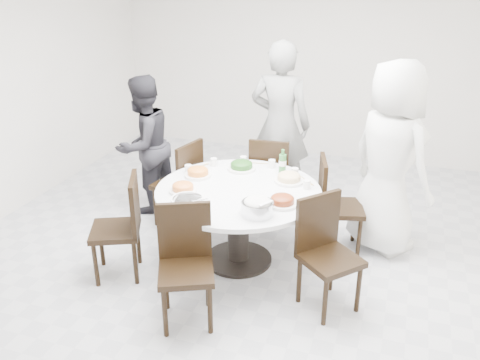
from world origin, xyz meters
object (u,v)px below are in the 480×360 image
(chair_s, at_px, (186,269))
(chair_sw, at_px, (115,228))
(chair_se, at_px, (331,257))
(chair_ne, at_px, (341,206))
(chair_n, at_px, (271,177))
(rice_bowl, at_px, (257,208))
(chair_nw, at_px, (177,183))
(soup_bowl, at_px, (188,203))
(dining_table, at_px, (238,226))
(diner_left, at_px, (144,145))
(diner_middle, at_px, (280,125))
(beverage_bottle, at_px, (283,161))
(diner_right, at_px, (390,159))

(chair_s, bearing_deg, chair_sw, 130.47)
(chair_s, height_order, chair_se, same)
(chair_ne, height_order, chair_sw, same)
(chair_n, distance_m, rice_bowl, 1.48)
(chair_n, relative_size, chair_s, 1.00)
(chair_se, bearing_deg, chair_nw, 103.92)
(chair_sw, relative_size, soup_bowl, 3.39)
(dining_table, height_order, chair_n, chair_n)
(diner_left, bearing_deg, diner_middle, 131.38)
(chair_nw, relative_size, chair_sw, 1.00)
(chair_nw, bearing_deg, beverage_bottle, 102.46)
(chair_s, height_order, beverage_bottle, beverage_bottle)
(chair_nw, height_order, chair_sw, same)
(chair_se, xyz_separation_m, soup_bowl, (-1.20, -0.05, 0.32))
(chair_s, relative_size, diner_right, 0.51)
(chair_se, height_order, beverage_bottle, beverage_bottle)
(chair_nw, relative_size, diner_right, 0.51)
(chair_s, distance_m, soup_bowl, 0.60)
(chair_ne, distance_m, diner_middle, 1.31)
(chair_nw, distance_m, rice_bowl, 1.54)
(diner_right, height_order, beverage_bottle, diner_right)
(diner_right, xyz_separation_m, rice_bowl, (-0.96, -1.14, -0.13))
(chair_s, relative_size, chair_se, 1.00)
(chair_ne, distance_m, soup_bowl, 1.56)
(rice_bowl, bearing_deg, chair_ne, 58.98)
(diner_right, relative_size, soup_bowl, 6.66)
(dining_table, xyz_separation_m, chair_s, (-0.10, -0.96, 0.10))
(chair_ne, distance_m, chair_sw, 2.12)
(beverage_bottle, bearing_deg, diner_left, 171.47)
(chair_s, relative_size, rice_bowl, 3.62)
(chair_ne, height_order, diner_left, diner_left)
(dining_table, bearing_deg, chair_s, -95.92)
(chair_s, bearing_deg, diner_left, 101.75)
(chair_se, relative_size, diner_middle, 0.50)
(chair_se, distance_m, diner_middle, 2.10)
(diner_left, bearing_deg, chair_s, 52.02)
(diner_left, bearing_deg, dining_table, 76.90)
(chair_se, height_order, rice_bowl, chair_se)
(chair_n, distance_m, beverage_bottle, 0.68)
(chair_ne, xyz_separation_m, beverage_bottle, (-0.59, -0.02, 0.40))
(chair_nw, relative_size, beverage_bottle, 3.93)
(chair_nw, xyz_separation_m, rice_bowl, (1.17, -0.94, 0.33))
(dining_table, height_order, diner_middle, diner_middle)
(rice_bowl, bearing_deg, diner_right, 50.04)
(dining_table, height_order, chair_ne, chair_ne)
(diner_right, xyz_separation_m, soup_bowl, (-1.54, -1.21, -0.14))
(beverage_bottle, bearing_deg, dining_table, -119.70)
(beverage_bottle, bearing_deg, chair_s, -104.72)
(chair_sw, height_order, soup_bowl, chair_sw)
(dining_table, xyz_separation_m, beverage_bottle, (0.28, 0.50, 0.50))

